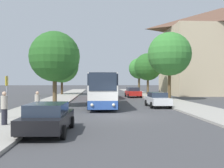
% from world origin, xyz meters
% --- Properties ---
extents(ground_plane, '(300.00, 300.00, 0.00)m').
position_xyz_m(ground_plane, '(0.00, 0.00, 0.00)').
color(ground_plane, '#424244').
rests_on(ground_plane, ground).
extents(sidewalk_left, '(4.00, 120.00, 0.15)m').
position_xyz_m(sidewalk_left, '(-7.00, 0.00, 0.07)').
color(sidewalk_left, '#A39E93').
rests_on(sidewalk_left, ground_plane).
extents(sidewalk_right, '(4.00, 120.00, 0.15)m').
position_xyz_m(sidewalk_right, '(7.00, 0.00, 0.07)').
color(sidewalk_right, '#A39E93').
rests_on(sidewalk_right, ground_plane).
extents(building_right_background, '(21.05, 14.02, 16.41)m').
position_xyz_m(building_right_background, '(21.92, 29.59, 8.20)').
color(building_right_background, '#C6B28E').
rests_on(building_right_background, ground_plane).
extents(bus_front, '(2.88, 11.65, 3.24)m').
position_xyz_m(bus_front, '(-1.19, 7.51, 1.73)').
color(bus_front, '#2D519E').
rests_on(bus_front, ground_plane).
extents(bus_middle, '(3.09, 11.36, 3.49)m').
position_xyz_m(bus_middle, '(-1.10, 20.86, 1.86)').
color(bus_middle, gray).
rests_on(bus_middle, ground_plane).
extents(parked_car_left_curb, '(2.25, 4.64, 1.46)m').
position_xyz_m(parked_car_left_curb, '(-4.13, -5.89, 0.76)').
color(parked_car_left_curb, black).
rests_on(parked_car_left_curb, ground_plane).
extents(parked_car_right_near, '(1.96, 4.45, 1.43)m').
position_xyz_m(parked_car_right_near, '(4.13, 6.57, 0.75)').
color(parked_car_right_near, silver).
rests_on(parked_car_right_near, ground_plane).
extents(parked_car_right_far, '(2.33, 4.21, 1.56)m').
position_xyz_m(parked_car_right_far, '(3.85, 21.98, 0.80)').
color(parked_car_right_far, red).
rests_on(parked_car_right_far, ground_plane).
extents(bus_stop_sign, '(0.08, 0.45, 2.73)m').
position_xyz_m(bus_stop_sign, '(-7.50, -1.62, 1.84)').
color(bus_stop_sign, gray).
rests_on(bus_stop_sign, sidewalk_left).
extents(pedestrian_waiting_near, '(0.36, 0.36, 1.68)m').
position_xyz_m(pedestrian_waiting_near, '(-5.80, -0.63, 0.99)').
color(pedestrian_waiting_near, '#23232D').
rests_on(pedestrian_waiting_near, sidewalk_left).
extents(pedestrian_waiting_far, '(0.36, 0.36, 1.81)m').
position_xyz_m(pedestrian_waiting_far, '(-6.78, -4.15, 1.07)').
color(pedestrian_waiting_far, '#23232D').
rests_on(pedestrian_waiting_far, sidewalk_left).
extents(tree_left_near, '(4.84, 4.84, 7.16)m').
position_xyz_m(tree_left_near, '(-5.83, 6.80, 4.88)').
color(tree_left_near, brown).
rests_on(tree_left_near, sidewalk_left).
extents(tree_left_far, '(6.10, 6.10, 8.21)m').
position_xyz_m(tree_left_far, '(-8.17, 29.49, 5.30)').
color(tree_left_far, '#47331E').
rests_on(tree_left_far, sidewalk_left).
extents(tree_right_near, '(5.00, 5.00, 7.51)m').
position_xyz_m(tree_right_near, '(7.54, 28.90, 5.15)').
color(tree_right_near, brown).
rests_on(tree_right_near, sidewalk_right).
extents(tree_right_mid, '(5.73, 5.73, 8.82)m').
position_xyz_m(tree_right_mid, '(7.77, 15.38, 6.09)').
color(tree_right_mid, '#513D23').
rests_on(tree_right_mid, sidewalk_right).
extents(tree_right_far, '(4.04, 4.04, 6.91)m').
position_xyz_m(tree_right_far, '(6.46, 32.30, 5.01)').
color(tree_right_far, brown).
rests_on(tree_right_far, sidewalk_right).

